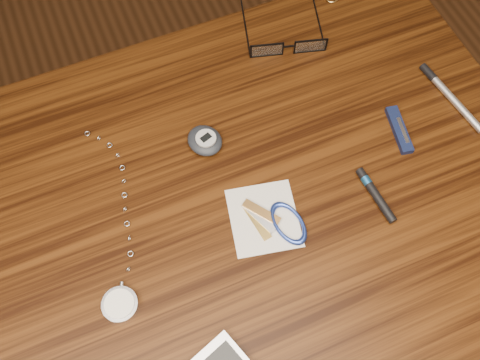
{
  "coord_description": "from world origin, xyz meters",
  "views": [
    {
      "loc": [
        -0.07,
        -0.26,
        1.44
      ],
      "look_at": [
        0.06,
        0.05,
        0.76
      ],
      "focal_mm": 40.0,
      "sensor_mm": 36.0,
      "label": 1
    }
  ],
  "objects_px": {
    "pocket_watch": "(120,298)",
    "pocket_knife": "(399,130)",
    "eyeglasses": "(288,45)",
    "notepad_keys": "(277,221)",
    "pedometer": "(205,140)",
    "desk": "(215,252)",
    "silver_pen": "(446,92)"
  },
  "relations": [
    {
      "from": "pocket_watch",
      "to": "pocket_knife",
      "type": "xyz_separation_m",
      "value": [
        0.46,
        0.08,
        -0.0
      ]
    },
    {
      "from": "eyeglasses",
      "to": "pocket_watch",
      "type": "relative_size",
      "value": 0.54
    },
    {
      "from": "pocket_watch",
      "to": "notepad_keys",
      "type": "xyz_separation_m",
      "value": [
        0.23,
        0.02,
        -0.0
      ]
    },
    {
      "from": "pedometer",
      "to": "pocket_knife",
      "type": "relative_size",
      "value": 0.83
    },
    {
      "from": "eyeglasses",
      "to": "pocket_watch",
      "type": "xyz_separation_m",
      "value": [
        -0.37,
        -0.29,
        -0.01
      ]
    },
    {
      "from": "notepad_keys",
      "to": "pocket_knife",
      "type": "xyz_separation_m",
      "value": [
        0.23,
        0.06,
        0.0
      ]
    },
    {
      "from": "pocket_watch",
      "to": "pocket_knife",
      "type": "relative_size",
      "value": 3.61
    },
    {
      "from": "pedometer",
      "to": "eyeglasses",
      "type": "bearing_deg",
      "value": 31.16
    },
    {
      "from": "pocket_knife",
      "to": "desk",
      "type": "bearing_deg",
      "value": -173.54
    },
    {
      "from": "eyeglasses",
      "to": "desk",
      "type": "bearing_deg",
      "value": -133.18
    },
    {
      "from": "eyeglasses",
      "to": "notepad_keys",
      "type": "relative_size",
      "value": 1.32
    },
    {
      "from": "desk",
      "to": "pocket_knife",
      "type": "distance_m",
      "value": 0.34
    },
    {
      "from": "pocket_watch",
      "to": "eyeglasses",
      "type": "bearing_deg",
      "value": 37.76
    },
    {
      "from": "desk",
      "to": "pocket_watch",
      "type": "distance_m",
      "value": 0.19
    },
    {
      "from": "desk",
      "to": "pedometer",
      "type": "xyz_separation_m",
      "value": [
        0.04,
        0.13,
        0.11
      ]
    },
    {
      "from": "pocket_watch",
      "to": "notepad_keys",
      "type": "distance_m",
      "value": 0.23
    },
    {
      "from": "notepad_keys",
      "to": "silver_pen",
      "type": "distance_m",
      "value": 0.35
    },
    {
      "from": "eyeglasses",
      "to": "pedometer",
      "type": "xyz_separation_m",
      "value": [
        -0.19,
        -0.11,
        -0.0
      ]
    },
    {
      "from": "eyeglasses",
      "to": "silver_pen",
      "type": "height_order",
      "value": "eyeglasses"
    },
    {
      "from": "pocket_knife",
      "to": "silver_pen",
      "type": "distance_m",
      "value": 0.11
    },
    {
      "from": "pedometer",
      "to": "pocket_knife",
      "type": "height_order",
      "value": "pedometer"
    },
    {
      "from": "pocket_watch",
      "to": "pocket_knife",
      "type": "bearing_deg",
      "value": 10.09
    },
    {
      "from": "eyeglasses",
      "to": "pedometer",
      "type": "bearing_deg",
      "value": -148.84
    },
    {
      "from": "desk",
      "to": "eyeglasses",
      "type": "distance_m",
      "value": 0.35
    },
    {
      "from": "pocket_watch",
      "to": "notepad_keys",
      "type": "height_order",
      "value": "pocket_watch"
    },
    {
      "from": "pocket_watch",
      "to": "pocket_knife",
      "type": "distance_m",
      "value": 0.47
    },
    {
      "from": "desk",
      "to": "notepad_keys",
      "type": "height_order",
      "value": "notepad_keys"
    },
    {
      "from": "eyeglasses",
      "to": "pocket_knife",
      "type": "relative_size",
      "value": 1.93
    },
    {
      "from": "notepad_keys",
      "to": "pocket_watch",
      "type": "bearing_deg",
      "value": -174.95
    },
    {
      "from": "desk",
      "to": "silver_pen",
      "type": "relative_size",
      "value": 7.07
    },
    {
      "from": "silver_pen",
      "to": "eyeglasses",
      "type": "bearing_deg",
      "value": 137.42
    },
    {
      "from": "pocket_knife",
      "to": "silver_pen",
      "type": "relative_size",
      "value": 0.58
    }
  ]
}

